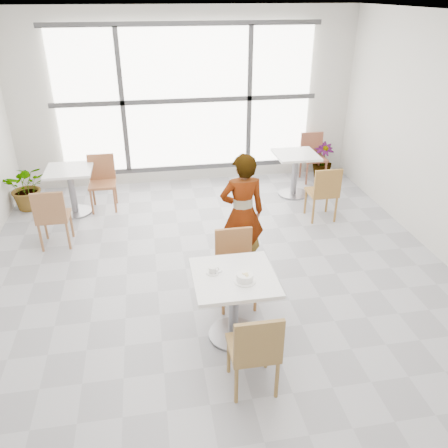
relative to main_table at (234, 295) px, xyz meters
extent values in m
plane|color=#9E9EA5|center=(0.01, 0.91, -0.52)|extent=(7.00, 7.00, 0.00)
plane|color=white|center=(0.01, 0.91, 2.48)|extent=(7.00, 7.00, 0.00)
plane|color=silver|center=(0.01, 4.41, 0.98)|extent=(6.00, 0.00, 6.00)
cube|color=white|center=(0.01, 4.35, 0.98)|extent=(4.40, 0.04, 2.40)
cube|color=#3F3F42|center=(0.01, 4.32, 0.98)|extent=(4.60, 0.05, 0.08)
cube|color=#3F3F42|center=(-1.09, 4.32, 0.98)|extent=(0.08, 0.05, 2.40)
cube|color=#3F3F42|center=(1.11, 4.32, 0.98)|extent=(0.08, 0.05, 2.40)
cube|color=#3F3F42|center=(0.01, 4.32, -0.24)|extent=(4.60, 0.05, 0.08)
cube|color=#3F3F42|center=(0.01, 4.32, 2.20)|extent=(4.60, 0.05, 0.08)
cube|color=white|center=(0.00, 0.00, 0.21)|extent=(0.80, 0.80, 0.04)
cylinder|color=gray|center=(0.00, 0.00, -0.17)|extent=(0.10, 0.10, 0.71)
cylinder|color=gray|center=(0.00, 0.00, -0.51)|extent=(0.52, 0.52, 0.03)
cube|color=olive|center=(0.04, -0.67, -0.09)|extent=(0.42, 0.42, 0.04)
cube|color=olive|center=(0.04, -0.86, 0.14)|extent=(0.42, 0.04, 0.42)
cylinder|color=olive|center=(0.22, -0.49, -0.32)|extent=(0.04, 0.04, 0.41)
cylinder|color=olive|center=(0.22, -0.85, -0.32)|extent=(0.04, 0.04, 0.41)
cylinder|color=olive|center=(-0.14, -0.49, -0.32)|extent=(0.04, 0.04, 0.41)
cylinder|color=olive|center=(-0.14, -0.85, -0.32)|extent=(0.04, 0.04, 0.41)
cube|color=#9B6336|center=(0.14, 0.54, -0.09)|extent=(0.42, 0.42, 0.04)
cube|color=#9B6336|center=(0.14, 0.73, 0.14)|extent=(0.42, 0.04, 0.42)
cylinder|color=#9B6336|center=(-0.04, 0.36, -0.32)|extent=(0.04, 0.04, 0.41)
cylinder|color=#9B6336|center=(-0.04, 0.72, -0.32)|extent=(0.04, 0.04, 0.41)
cylinder|color=#9B6336|center=(0.32, 0.36, -0.32)|extent=(0.04, 0.04, 0.41)
cylinder|color=#9B6336|center=(0.32, 0.72, -0.32)|extent=(0.04, 0.04, 0.41)
cylinder|color=white|center=(0.08, -0.11, 0.23)|extent=(0.21, 0.21, 0.01)
cylinder|color=white|center=(0.08, -0.11, 0.27)|extent=(0.16, 0.16, 0.07)
torus|color=white|center=(0.08, -0.11, 0.31)|extent=(0.16, 0.16, 0.01)
cylinder|color=beige|center=(0.08, -0.11, 0.27)|extent=(0.14, 0.14, 0.05)
cylinder|color=beige|center=(0.09, -0.13, 0.31)|extent=(0.03, 0.03, 0.01)
cylinder|color=beige|center=(0.09, -0.10, 0.30)|extent=(0.03, 0.03, 0.02)
cylinder|color=beige|center=(0.10, -0.14, 0.31)|extent=(0.03, 0.03, 0.01)
cylinder|color=#F0E49A|center=(0.10, -0.11, 0.31)|extent=(0.03, 0.03, 0.02)
cylinder|color=#EBE597|center=(0.10, -0.10, 0.31)|extent=(0.03, 0.03, 0.02)
cylinder|color=beige|center=(0.08, -0.12, 0.31)|extent=(0.03, 0.03, 0.02)
cylinder|color=beige|center=(0.10, -0.11, 0.31)|extent=(0.03, 0.03, 0.02)
cylinder|color=beige|center=(0.08, -0.15, 0.31)|extent=(0.03, 0.03, 0.02)
cylinder|color=#F6DF9F|center=(0.07, -0.10, 0.31)|extent=(0.03, 0.03, 0.02)
cylinder|color=beige|center=(0.09, -0.11, 0.31)|extent=(0.03, 0.03, 0.01)
cylinder|color=white|center=(-0.20, 0.08, 0.23)|extent=(0.13, 0.13, 0.01)
cylinder|color=white|center=(-0.20, 0.08, 0.27)|extent=(0.08, 0.08, 0.06)
torus|color=white|center=(-0.16, 0.08, 0.27)|extent=(0.05, 0.01, 0.05)
cylinder|color=black|center=(-0.20, 0.08, 0.29)|extent=(0.07, 0.07, 0.00)
cube|color=silver|center=(-0.15, 0.06, 0.24)|extent=(0.09, 0.05, 0.00)
sphere|color=silver|center=(-0.11, 0.08, 0.24)|extent=(0.02, 0.02, 0.02)
imported|color=black|center=(0.35, 1.30, 0.24)|extent=(0.57, 0.38, 1.53)
cube|color=white|center=(-1.96, 3.30, 0.21)|extent=(0.70, 0.70, 0.04)
cylinder|color=gray|center=(-1.96, 3.30, -0.17)|extent=(0.10, 0.10, 0.71)
cylinder|color=gray|center=(-1.96, 3.30, -0.51)|extent=(0.52, 0.52, 0.03)
cube|color=white|center=(1.72, 3.39, 0.21)|extent=(0.70, 0.70, 0.04)
cylinder|color=gray|center=(1.72, 3.39, -0.17)|extent=(0.10, 0.10, 0.71)
cylinder|color=gray|center=(1.72, 3.39, -0.51)|extent=(0.52, 0.52, 0.03)
cube|color=#966440|center=(-2.08, 2.30, -0.09)|extent=(0.42, 0.42, 0.04)
cube|color=#966440|center=(-2.08, 2.11, 0.14)|extent=(0.42, 0.04, 0.42)
cylinder|color=#966440|center=(-1.90, 2.48, -0.32)|extent=(0.04, 0.04, 0.41)
cylinder|color=#966440|center=(-1.90, 2.12, -0.32)|extent=(0.04, 0.04, 0.41)
cylinder|color=#966440|center=(-2.26, 2.48, -0.32)|extent=(0.04, 0.04, 0.41)
cylinder|color=#966440|center=(-2.26, 2.12, -0.32)|extent=(0.04, 0.04, 0.41)
cube|color=#9B5E3A|center=(-1.49, 3.38, -0.09)|extent=(0.42, 0.42, 0.04)
cube|color=#9B5E3A|center=(-1.49, 3.57, 0.14)|extent=(0.42, 0.04, 0.42)
cylinder|color=#9B5E3A|center=(-1.67, 3.20, -0.32)|extent=(0.04, 0.04, 0.41)
cylinder|color=#9B5E3A|center=(-1.67, 3.56, -0.32)|extent=(0.04, 0.04, 0.41)
cylinder|color=#9B5E3A|center=(-1.31, 3.20, -0.32)|extent=(0.04, 0.04, 0.41)
cylinder|color=#9B5E3A|center=(-1.31, 3.56, -0.32)|extent=(0.04, 0.04, 0.41)
cube|color=olive|center=(1.86, 2.46, -0.09)|extent=(0.42, 0.42, 0.04)
cube|color=olive|center=(1.86, 2.27, 0.14)|extent=(0.42, 0.04, 0.42)
cylinder|color=olive|center=(2.04, 2.64, -0.32)|extent=(0.04, 0.04, 0.41)
cylinder|color=olive|center=(2.04, 2.28, -0.32)|extent=(0.04, 0.04, 0.41)
cylinder|color=olive|center=(1.68, 2.64, -0.32)|extent=(0.04, 0.04, 0.41)
cylinder|color=olive|center=(1.68, 2.28, -0.32)|extent=(0.04, 0.04, 0.41)
cube|color=brown|center=(2.28, 3.97, -0.09)|extent=(0.42, 0.42, 0.04)
cube|color=brown|center=(2.28, 4.16, 0.14)|extent=(0.42, 0.04, 0.42)
cylinder|color=brown|center=(2.10, 3.79, -0.32)|extent=(0.04, 0.04, 0.41)
cylinder|color=brown|center=(2.10, 4.15, -0.32)|extent=(0.04, 0.04, 0.41)
cylinder|color=brown|center=(2.46, 3.79, -0.32)|extent=(0.04, 0.04, 0.41)
cylinder|color=brown|center=(2.46, 4.15, -0.32)|extent=(0.04, 0.04, 0.41)
imported|color=#38733A|center=(-2.69, 3.60, -0.14)|extent=(0.73, 0.65, 0.77)
imported|color=#4D8C3F|center=(2.51, 4.11, -0.19)|extent=(0.40, 0.40, 0.67)
camera|label=1|loc=(-0.72, -3.58, 2.70)|focal=36.26mm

